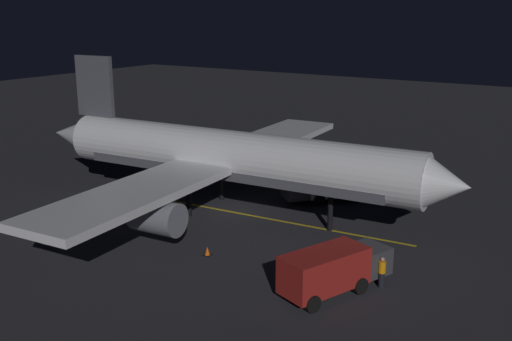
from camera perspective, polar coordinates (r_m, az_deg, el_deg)
The scene contains 8 objects.
ground_plane at distance 43.90m, azimuth -2.20°, elevation -4.17°, with size 180.00×180.00×0.20m, color #26262C.
apron_guide_stripe at distance 42.06m, azimuth 2.52°, elevation -4.90°, with size 0.24×19.02×0.01m, color gold.
airliner at distance 42.99m, azimuth -2.92°, elevation 1.22°, with size 34.23×34.37×10.97m.
baggage_truck at distance 31.70m, azimuth 7.42°, elevation -9.48°, with size 6.87×4.26×2.44m.
catering_truck at distance 46.40m, azimuth 6.81°, elevation -1.35°, with size 5.92×5.72×2.58m.
ground_crew_worker at distance 32.83m, azimuth 12.02°, elevation -9.54°, with size 0.40×0.40×1.74m.
traffic_cone_near_left at distance 33.19m, azimuth 6.36°, elevation -10.21°, with size 0.50×0.50×0.55m.
traffic_cone_near_right at distance 36.46m, azimuth -4.71°, elevation -7.77°, with size 0.50×0.50×0.55m.
Camera 1 is at (33.86, 23.86, 14.42)m, focal length 41.54 mm.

